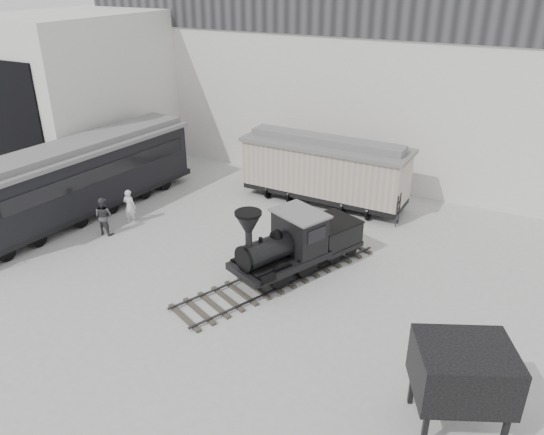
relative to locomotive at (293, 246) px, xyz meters
The scene contains 9 objects.
ground 4.29m from the locomotive, 119.53° to the right, with size 90.00×90.00×0.00m, color #9E9E9B.
north_wall 12.37m from the locomotive, 100.09° to the left, with size 34.00×2.51×11.00m.
west_pavilion 18.02m from the locomotive, 158.89° to the left, with size 7.00×12.11×9.00m.
locomotive is the anchor object (origin of this frame).
boxcar 7.41m from the locomotive, 102.93° to the left, with size 8.77×2.92×3.57m.
passenger_coach 11.59m from the locomotive, behind, with size 4.05×13.29×3.50m.
visitor_a 8.98m from the locomotive, behind, with size 0.63×0.41×1.71m, color silver.
visitor_b 9.27m from the locomotive, behind, with size 0.88×0.69×1.81m, color #3E3E42.
coal_hopper 8.99m from the locomotive, 35.55° to the right, with size 3.03×2.82×2.64m.
Camera 1 is at (9.89, -13.25, 11.27)m, focal length 35.00 mm.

